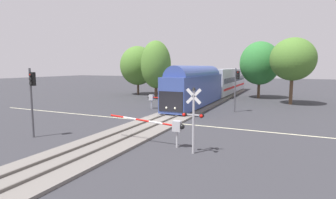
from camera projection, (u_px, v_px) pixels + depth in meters
ground_plane at (160, 122)px, 26.03m from camera, size 220.00×220.00×0.00m
road_centre_stripe at (160, 122)px, 26.03m from camera, size 44.00×0.20×0.01m
railway_track at (160, 121)px, 26.02m from camera, size 4.40×80.00×0.32m
commuter_train at (216, 82)px, 44.64m from camera, size 3.04×39.83×5.16m
crossing_gate_near at (168, 125)px, 17.88m from camera, size 5.84×0.40×1.85m
crossing_signal_mast at (193, 113)px, 16.22m from camera, size 1.36×0.44×4.15m
crossing_gate_far at (155, 98)px, 33.87m from camera, size 5.58×0.40×1.80m
traffic_signal_far_side at (237, 83)px, 31.16m from camera, size 0.53×0.38×5.19m
traffic_signal_near_left at (32, 91)px, 19.85m from camera, size 0.53×0.38×5.24m
elm_centre_background at (260, 63)px, 45.22m from camera, size 6.63×6.63×9.59m
oak_behind_train at (156, 65)px, 44.16m from camera, size 4.99×4.99×9.63m
pine_left_background at (138, 66)px, 51.36m from camera, size 6.78×6.78×9.28m
oak_far_right at (293, 59)px, 37.39m from camera, size 6.16×6.16×9.39m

